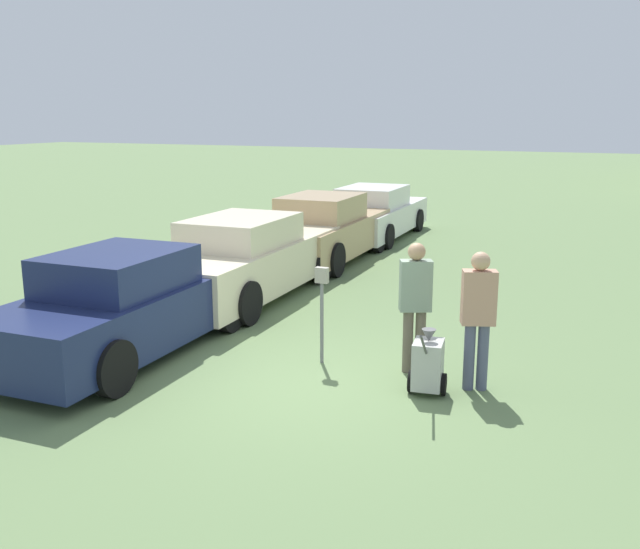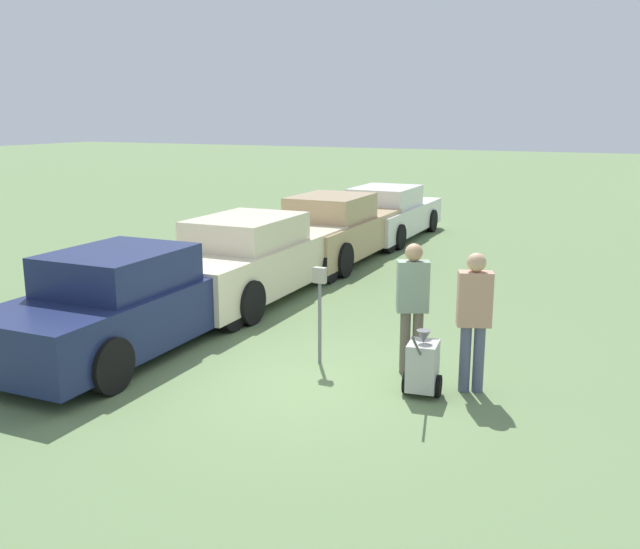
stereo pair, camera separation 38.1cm
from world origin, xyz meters
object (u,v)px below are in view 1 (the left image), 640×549
person_worker (415,299)px  equipment_cart (428,364)px  parked_car_white (374,214)px  person_supervisor (478,312)px  parking_meter (322,297)px  parked_car_tan (324,231)px  parked_car_cream (246,260)px  parked_car_navy (126,306)px

person_worker → equipment_cart: person_worker is taller
parked_car_white → person_worker: person_worker is taller
parked_car_white → person_worker: bearing=-69.1°
parked_car_white → person_supervisor: bearing=-65.4°
parking_meter → person_supervisor: size_ratio=0.77×
parked_car_white → parked_car_tan: bearing=-91.3°
parked_car_cream → person_supervisor: size_ratio=2.95×
parked_car_cream → person_worker: (4.06, -2.60, 0.29)m
parked_car_white → parked_car_cream: bearing=-91.3°
parked_car_cream → person_worker: person_worker is taller
person_supervisor → person_worker: bearing=-39.1°
parking_meter → equipment_cart: bearing=-17.0°
parked_car_white → equipment_cart: (4.44, -10.61, -0.28)m
parked_car_cream → parked_car_white: 7.34m
parked_car_navy → parked_car_white: size_ratio=0.94×
equipment_cart → parking_meter: bearing=155.2°
parked_car_white → person_supervisor: person_supervisor is taller
parked_car_white → person_supervisor: size_ratio=2.79×
parked_car_white → person_worker: size_ratio=2.80×
parked_car_navy → parked_car_tan: bearing=88.7°
parked_car_tan → person_supervisor: bearing=-54.5°
parked_car_white → parked_car_navy: bearing=-91.3°
parked_car_navy → parked_car_white: parked_car_navy is taller
parked_car_tan → person_supervisor: (4.96, -6.64, 0.29)m
parked_car_navy → person_supervisor: bearing=6.0°
parked_car_white → equipment_cart: size_ratio=5.00×
parked_car_white → parking_meter: bearing=-76.0°
parked_car_cream → parking_meter: parked_car_cream is taller
parked_car_tan → equipment_cart: (4.44, -7.02, -0.35)m
person_supervisor → equipment_cart: bearing=15.6°
parked_car_navy → parked_car_cream: (0.00, 3.53, 0.02)m
parked_car_tan → person_supervisor: size_ratio=2.71×
parked_car_tan → parked_car_cream: bearing=-91.3°
parked_car_cream → parked_car_tan: (0.00, 3.75, -0.00)m
parked_car_cream → person_worker: bearing=-33.9°
parked_car_white → person_supervisor: 11.38m
parked_car_cream → parked_car_white: bearing=88.7°
parked_car_navy → parking_meter: size_ratio=3.42×
parking_meter → person_supervisor: (2.19, -0.13, 0.07)m
parked_car_navy → parking_meter: bearing=14.0°
parked_car_navy → person_worker: bearing=11.6°
person_worker → equipment_cart: 1.01m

